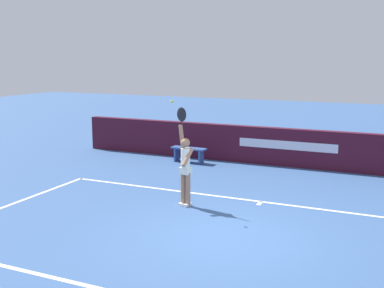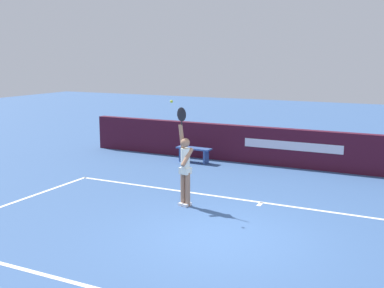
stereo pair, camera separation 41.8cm
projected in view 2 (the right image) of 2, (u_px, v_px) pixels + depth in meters
ground_plane at (222, 237)px, 9.66m from camera, size 60.00×60.00×0.00m
court_lines at (219, 239)px, 9.55m from camera, size 11.25×5.57×0.00m
back_wall at (303, 149)px, 15.51m from camera, size 16.10×0.30×1.26m
tennis_player at (185, 166)px, 11.52m from camera, size 0.44×0.44×2.41m
tennis_ball at (171, 101)px, 11.02m from camera, size 0.07×0.07×0.07m
courtside_bench_near at (194, 152)px, 16.39m from camera, size 1.25×0.41×0.51m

